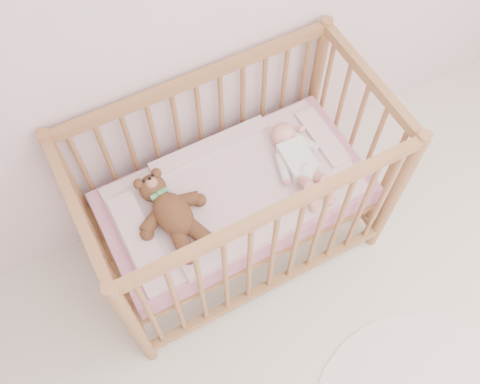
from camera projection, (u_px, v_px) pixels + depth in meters
crib at (235, 196)px, 2.49m from camera, size 1.36×0.76×1.00m
mattress at (235, 198)px, 2.50m from camera, size 1.22×0.62×0.13m
blanket at (235, 190)px, 2.43m from camera, size 1.10×0.58×0.06m
baby at (298, 157)px, 2.43m from camera, size 0.27×0.51×0.12m
teddy_bear at (173, 213)px, 2.28m from camera, size 0.41×0.53×0.14m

